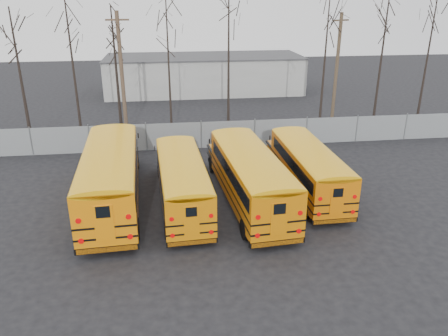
{
  "coord_description": "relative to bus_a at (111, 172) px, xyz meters",
  "views": [
    {
      "loc": [
        -2.33,
        -18.69,
        10.7
      ],
      "look_at": [
        0.62,
        3.82,
        1.6
      ],
      "focal_mm": 35.0,
      "sensor_mm": 36.0,
      "label": 1
    }
  ],
  "objects": [
    {
      "name": "ground",
      "position": [
        5.49,
        -3.15,
        -1.94
      ],
      "size": [
        120.0,
        120.0,
        0.0
      ],
      "primitive_type": "plane",
      "color": "black",
      "rests_on": "ground"
    },
    {
      "name": "bus_c",
      "position": [
        7.3,
        -0.74,
        -0.13
      ],
      "size": [
        3.39,
        11.22,
        3.1
      ],
      "rotation": [
        0.0,
        0.0,
        0.08
      ],
      "color": "black",
      "rests_on": "ground"
    },
    {
      "name": "utility_pole_left",
      "position": [
        -0.19,
        12.19,
        2.97
      ],
      "size": [
        1.7,
        0.3,
        9.57
      ],
      "rotation": [
        0.0,
        0.0,
        0.02
      ],
      "color": "brown",
      "rests_on": "ground"
    },
    {
      "name": "bus_a",
      "position": [
        0.0,
        0.0,
        0.0
      ],
      "size": [
        3.33,
        11.96,
        3.31
      ],
      "rotation": [
        0.0,
        0.0,
        0.05
      ],
      "color": "black",
      "rests_on": "ground"
    },
    {
      "name": "tree_7",
      "position": [
        20.3,
        11.9,
        3.91
      ],
      "size": [
        0.26,
        0.26,
        11.71
      ],
      "primitive_type": "cone",
      "color": "black",
      "rests_on": "ground"
    },
    {
      "name": "tree_5",
      "position": [
        8.11,
        13.13,
        4.02
      ],
      "size": [
        0.26,
        0.26,
        11.91
      ],
      "primitive_type": "cone",
      "color": "black",
      "rests_on": "ground"
    },
    {
      "name": "distant_building",
      "position": [
        7.49,
        28.85,
        0.06
      ],
      "size": [
        22.0,
        8.0,
        4.0
      ],
      "primitive_type": "cube",
      "color": "#AFB0AB",
      "rests_on": "ground"
    },
    {
      "name": "tree_6",
      "position": [
        15.12,
        10.6,
        3.23
      ],
      "size": [
        0.26,
        0.26,
        10.34
      ],
      "primitive_type": "cone",
      "color": "black",
      "rests_on": "ground"
    },
    {
      "name": "bus_b",
      "position": [
        3.7,
        -0.6,
        -0.3
      ],
      "size": [
        2.83,
        10.12,
        2.8
      ],
      "rotation": [
        0.0,
        0.0,
        0.05
      ],
      "color": "black",
      "rests_on": "ground"
    },
    {
      "name": "tree_8",
      "position": [
        24.51,
        12.32,
        3.62
      ],
      "size": [
        0.26,
        0.26,
        11.11
      ],
      "primitive_type": "cone",
      "color": "black",
      "rests_on": "ground"
    },
    {
      "name": "tree_3",
      "position": [
        -0.65,
        12.91,
        2.99
      ],
      "size": [
        0.26,
        0.26,
        9.87
      ],
      "primitive_type": "cone",
      "color": "black",
      "rests_on": "ground"
    },
    {
      "name": "tree_2",
      "position": [
        -3.64,
        11.94,
        3.96
      ],
      "size": [
        0.26,
        0.26,
        11.81
      ],
      "primitive_type": "cone",
      "color": "black",
      "rests_on": "ground"
    },
    {
      "name": "utility_pole_right",
      "position": [
        17.49,
        14.02,
        2.83
      ],
      "size": [
        1.57,
        0.76,
        9.3
      ],
      "rotation": [
        0.0,
        0.0,
        0.4
      ],
      "color": "#4D3D2C",
      "rests_on": "ground"
    },
    {
      "name": "bus_d",
      "position": [
        10.89,
        0.46,
        -0.3
      ],
      "size": [
        2.44,
        10.04,
        2.8
      ],
      "rotation": [
        0.0,
        0.0,
        0.01
      ],
      "color": "black",
      "rests_on": "ground"
    },
    {
      "name": "tree_1",
      "position": [
        -7.4,
        11.79,
        3.0
      ],
      "size": [
        0.26,
        0.26,
        9.88
      ],
      "primitive_type": "cone",
      "color": "black",
      "rests_on": "ground"
    },
    {
      "name": "tree_4",
      "position": [
        3.36,
        10.62,
        3.64
      ],
      "size": [
        0.26,
        0.26,
        11.15
      ],
      "primitive_type": "cone",
      "color": "black",
      "rests_on": "ground"
    },
    {
      "name": "fence",
      "position": [
        5.49,
        8.85,
        -0.94
      ],
      "size": [
        40.0,
        0.04,
        2.0
      ],
      "primitive_type": "cube",
      "color": "gray",
      "rests_on": "ground"
    }
  ]
}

